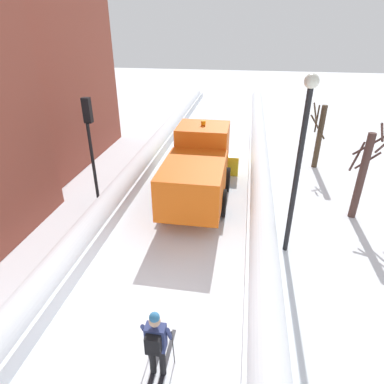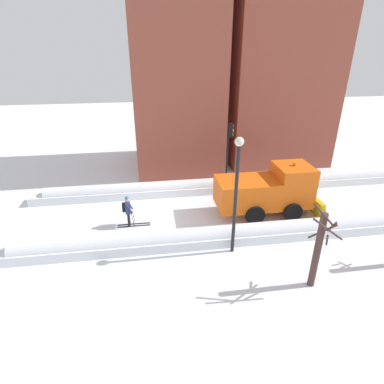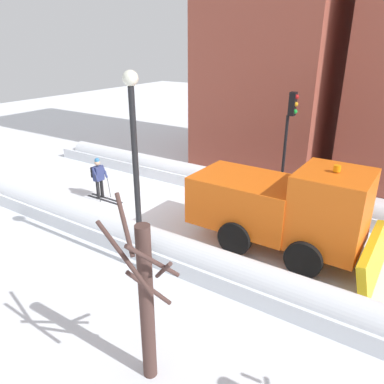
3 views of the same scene
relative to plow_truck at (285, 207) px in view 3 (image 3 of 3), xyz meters
The scene contains 5 objects.
plow_truck is the anchor object (origin of this frame).
skier 8.06m from the plow_truck, 87.71° to the right, with size 0.62×1.80×1.81m.
traffic_light_pole 4.44m from the plow_truck, 159.66° to the right, with size 0.28×0.42×4.50m.
street_lamp 5.02m from the plow_truck, 41.17° to the right, with size 0.40×0.40×5.68m.
bare_tree_near 6.27m from the plow_truck, ahead, with size 1.17×1.33×3.93m.
Camera 3 is at (10.80, 9.77, 6.35)m, focal length 34.93 mm.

